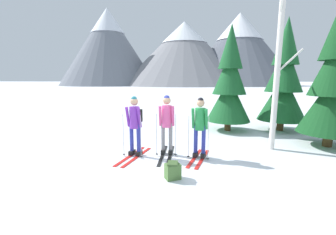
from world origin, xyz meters
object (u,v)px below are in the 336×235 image
object	(u,v)px
skier_in_pink	(167,122)
pine_tree_far	(284,80)
pine_tree_near	(229,83)
pine_tree_mid	(335,81)
skier_in_green	(200,124)
skier_in_purple	(135,123)
backpack_on_snow_front	(173,171)
birch_tree_tall	(278,68)

from	to	relation	value
skier_in_pink	pine_tree_far	xyz separation A→B (m)	(4.60, 3.54, 1.16)
pine_tree_near	pine_tree_mid	world-z (taller)	pine_tree_mid
skier_in_green	skier_in_purple	bearing A→B (deg)	179.29
pine_tree_far	skier_in_purple	bearing A→B (deg)	-145.86
skier_in_pink	pine_tree_mid	size ratio (longest dim) A/B	0.38
skier_in_green	backpack_on_snow_front	world-z (taller)	skier_in_green
skier_in_pink	pine_tree_near	xyz separation A→B (m)	(2.34, 3.32, 1.03)
skier_in_green	pine_tree_near	size ratio (longest dim) A/B	0.38
skier_in_pink	skier_in_green	distance (m)	0.96
pine_tree_mid	birch_tree_tall	xyz separation A→B (m)	(-1.92, -0.43, 0.36)
pine_tree_near	backpack_on_snow_front	bearing A→B (deg)	-112.59
skier_in_purple	skier_in_green	size ratio (longest dim) A/B	1.02
skier_in_purple	pine_tree_far	xyz separation A→B (m)	(5.49, 3.72, 1.17)
pine_tree_near	pine_tree_far	distance (m)	2.27
pine_tree_near	pine_tree_far	world-z (taller)	pine_tree_far
skier_in_pink	skier_in_green	xyz separation A→B (m)	(0.94, -0.20, -0.02)
skier_in_green	pine_tree_near	xyz separation A→B (m)	(1.40, 3.53, 1.06)
skier_in_green	birch_tree_tall	size ratio (longest dim) A/B	0.35
skier_in_purple	pine_tree_near	xyz separation A→B (m)	(3.23, 3.50, 1.05)
pine_tree_mid	birch_tree_tall	bearing A→B (deg)	-167.40
skier_in_green	pine_tree_near	distance (m)	3.94
pine_tree_far	birch_tree_tall	distance (m)	3.10
skier_in_purple	pine_tree_far	world-z (taller)	pine_tree_far
skier_in_purple	pine_tree_mid	distance (m)	6.33
pine_tree_far	birch_tree_tall	world-z (taller)	birch_tree_tall
birch_tree_tall	pine_tree_far	bearing A→B (deg)	64.15
skier_in_green	pine_tree_mid	world-z (taller)	pine_tree_mid
skier_in_green	skier_in_pink	bearing A→B (deg)	167.79
skier_in_purple	pine_tree_mid	bearing A→B (deg)	12.81
skier_in_pink	pine_tree_mid	world-z (taller)	pine_tree_mid
pine_tree_near	pine_tree_far	xyz separation A→B (m)	(2.26, 0.22, 0.13)
pine_tree_mid	pine_tree_near	bearing A→B (deg)	143.14
backpack_on_snow_front	pine_tree_mid	bearing A→B (deg)	30.09
skier_in_purple	pine_tree_mid	xyz separation A→B (m)	(6.06, 1.38, 1.17)
pine_tree_near	pine_tree_far	bearing A→B (deg)	5.44
skier_in_pink	pine_tree_mid	distance (m)	5.43
pine_tree_mid	skier_in_pink	bearing A→B (deg)	-166.95
backpack_on_snow_front	skier_in_purple	bearing A→B (deg)	128.43
skier_in_green	pine_tree_far	xyz separation A→B (m)	(3.66, 3.74, 1.18)
pine_tree_mid	backpack_on_snow_front	bearing A→B (deg)	-149.91
birch_tree_tall	backpack_on_snow_front	world-z (taller)	birch_tree_tall
skier_in_purple	birch_tree_tall	distance (m)	4.52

